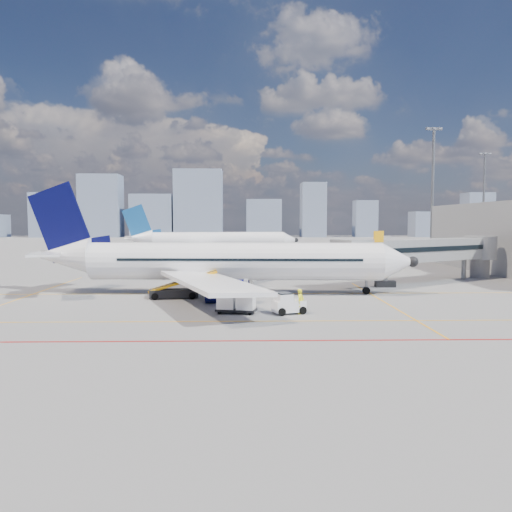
{
  "coord_description": "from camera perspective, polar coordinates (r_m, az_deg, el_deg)",
  "views": [
    {
      "loc": [
        1.35,
        -42.12,
        7.33
      ],
      "look_at": [
        2.4,
        5.47,
        4.0
      ],
      "focal_mm": 35.0,
      "sensor_mm": 36.0,
      "label": 1
    }
  ],
  "objects": [
    {
      "name": "distant_skyline",
      "position": [
        233.09,
        -6.41,
        5.0
      ],
      "size": [
        244.01,
        14.86,
        30.93
      ],
      "color": "gray",
      "rests_on": "ground"
    },
    {
      "name": "ramp_worker",
      "position": [
        39.6,
        5.11,
        -5.21
      ],
      "size": [
        0.83,
        0.87,
        2.0
      ],
      "primitive_type": "imported",
      "rotation": [
        0.0,
        0.0,
        0.9
      ],
      "color": "#FFFA1A",
      "rests_on": "ground"
    },
    {
      "name": "second_aircraft",
      "position": [
        104.67,
        -5.12,
        1.74
      ],
      "size": [
        36.59,
        31.77,
        10.83
      ],
      "rotation": [
        0.0,
        0.0,
        0.14
      ],
      "color": "white",
      "rests_on": "ground"
    },
    {
      "name": "main_aircraft",
      "position": [
        50.4,
        -4.29,
        -0.69
      ],
      "size": [
        39.27,
        34.2,
        11.45
      ],
      "rotation": [
        0.0,
        0.0,
        -0.06
      ],
      "color": "white",
      "rests_on": "ground"
    },
    {
      "name": "floodlight_mast_far",
      "position": [
        146.79,
        24.58,
        6.08
      ],
      "size": [
        3.2,
        0.61,
        25.45
      ],
      "color": "slate",
      "rests_on": "ground"
    },
    {
      "name": "baggage_tug",
      "position": [
        39.65,
        3.59,
        -5.45
      ],
      "size": [
        2.8,
        2.24,
        1.72
      ],
      "rotation": [
        0.0,
        0.0,
        0.35
      ],
      "color": "white",
      "rests_on": "ground"
    },
    {
      "name": "jet_bridge",
      "position": [
        63.16,
        19.28,
        0.52
      ],
      "size": [
        23.55,
        15.78,
        6.3
      ],
      "color": "gray",
      "rests_on": "ground"
    },
    {
      "name": "ground",
      "position": [
        42.78,
        -3.07,
        -5.87
      ],
      "size": [
        420.0,
        420.0,
        0.0
      ],
      "primitive_type": "plane",
      "color": "gray",
      "rests_on": "ground"
    },
    {
      "name": "floodlight_mast_ne",
      "position": [
        103.99,
        19.53,
        7.22
      ],
      "size": [
        3.2,
        0.61,
        25.45
      ],
      "color": "slate",
      "rests_on": "ground"
    },
    {
      "name": "cargo_dolly",
      "position": [
        39.84,
        -2.26,
        -5.22
      ],
      "size": [
        3.38,
        2.06,
        1.73
      ],
      "rotation": [
        0.0,
        0.0,
        -0.22
      ],
      "color": "black",
      "rests_on": "ground"
    },
    {
      "name": "apron_markings",
      "position": [
        38.96,
        -4.11,
        -6.85
      ],
      "size": [
        90.0,
        35.12,
        0.01
      ],
      "color": "#FAA50D",
      "rests_on": "ground"
    },
    {
      "name": "belt_loader",
      "position": [
        48.12,
        -9.17,
        -3.98
      ],
      "size": [
        6.6,
        2.21,
        2.66
      ],
      "rotation": [
        0.0,
        0.0,
        0.11
      ],
      "color": "black",
      "rests_on": "ground"
    }
  ]
}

